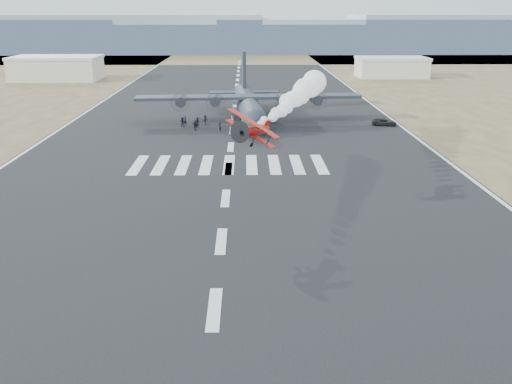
{
  "coord_description": "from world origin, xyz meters",
  "views": [
    {
      "loc": [
        2.2,
        -22.78,
        19.63
      ],
      "look_at": [
        3.12,
        25.71,
        4.0
      ],
      "focal_mm": 40.0,
      "sensor_mm": 36.0,
      "label": 1
    }
  ],
  "objects_px": {
    "crew_e": "(264,126)",
    "crew_f": "(183,122)",
    "hangar_right": "(391,67)",
    "transport_aircraft": "(248,104)",
    "support_vehicle": "(384,122)",
    "crew_d": "(195,125)",
    "crew_a": "(185,121)",
    "aerobatic_biplane": "(253,130)",
    "crew_c": "(205,120)",
    "crew_h": "(198,122)",
    "crew_g": "(220,126)",
    "crew_b": "(246,125)",
    "hangar_left": "(57,68)"
  },
  "relations": [
    {
      "from": "crew_e",
      "to": "crew_f",
      "type": "height_order",
      "value": "crew_e"
    },
    {
      "from": "hangar_right",
      "to": "transport_aircraft",
      "type": "distance_m",
      "value": 80.81
    },
    {
      "from": "support_vehicle",
      "to": "crew_f",
      "type": "xyz_separation_m",
      "value": [
        -35.4,
        -0.57,
        0.25
      ]
    },
    {
      "from": "transport_aircraft",
      "to": "crew_f",
      "type": "relative_size",
      "value": 23.77
    },
    {
      "from": "crew_d",
      "to": "crew_a",
      "type": "bearing_deg",
      "value": 87.67
    },
    {
      "from": "support_vehicle",
      "to": "crew_f",
      "type": "height_order",
      "value": "crew_f"
    },
    {
      "from": "aerobatic_biplane",
      "to": "crew_e",
      "type": "height_order",
      "value": "aerobatic_biplane"
    },
    {
      "from": "aerobatic_biplane",
      "to": "crew_e",
      "type": "xyz_separation_m",
      "value": [
        2.35,
        40.43,
        -7.71
      ]
    },
    {
      "from": "crew_c",
      "to": "crew_h",
      "type": "bearing_deg",
      "value": 39.09
    },
    {
      "from": "transport_aircraft",
      "to": "crew_c",
      "type": "relative_size",
      "value": 24.39
    },
    {
      "from": "aerobatic_biplane",
      "to": "crew_e",
      "type": "relative_size",
      "value": 3.14
    },
    {
      "from": "crew_h",
      "to": "crew_g",
      "type": "bearing_deg",
      "value": -174.22
    },
    {
      "from": "crew_a",
      "to": "crew_c",
      "type": "relative_size",
      "value": 1.02
    },
    {
      "from": "crew_a",
      "to": "transport_aircraft",
      "type": "bearing_deg",
      "value": 37.19
    },
    {
      "from": "hangar_right",
      "to": "support_vehicle",
      "type": "xyz_separation_m",
      "value": [
        -19.35,
        -73.96,
        -2.4
      ]
    },
    {
      "from": "crew_c",
      "to": "crew_f",
      "type": "relative_size",
      "value": 0.97
    },
    {
      "from": "support_vehicle",
      "to": "crew_b",
      "type": "relative_size",
      "value": 2.46
    },
    {
      "from": "crew_d",
      "to": "crew_h",
      "type": "height_order",
      "value": "crew_h"
    },
    {
      "from": "crew_a",
      "to": "aerobatic_biplane",
      "type": "bearing_deg",
      "value": -63.7
    },
    {
      "from": "crew_a",
      "to": "crew_g",
      "type": "relative_size",
      "value": 1.06
    },
    {
      "from": "transport_aircraft",
      "to": "crew_a",
      "type": "bearing_deg",
      "value": -159.01
    },
    {
      "from": "hangar_left",
      "to": "crew_f",
      "type": "bearing_deg",
      "value": -58.11
    },
    {
      "from": "hangar_right",
      "to": "crew_c",
      "type": "relative_size",
      "value": 12.33
    },
    {
      "from": "crew_e",
      "to": "aerobatic_biplane",
      "type": "bearing_deg",
      "value": 118.02
    },
    {
      "from": "crew_b",
      "to": "crew_c",
      "type": "relative_size",
      "value": 1.06
    },
    {
      "from": "support_vehicle",
      "to": "crew_c",
      "type": "xyz_separation_m",
      "value": [
        -31.61,
        1.57,
        0.23
      ]
    },
    {
      "from": "transport_aircraft",
      "to": "crew_a",
      "type": "xyz_separation_m",
      "value": [
        -11.1,
        -5.12,
        -2.17
      ]
    },
    {
      "from": "aerobatic_biplane",
      "to": "crew_h",
      "type": "bearing_deg",
      "value": 117.88
    },
    {
      "from": "hangar_left",
      "to": "hangar_right",
      "type": "xyz_separation_m",
      "value": [
        98.0,
        5.0,
        -0.4
      ]
    },
    {
      "from": "support_vehicle",
      "to": "crew_h",
      "type": "distance_m",
      "value": 32.75
    },
    {
      "from": "aerobatic_biplane",
      "to": "crew_g",
      "type": "xyz_separation_m",
      "value": [
        -5.03,
        40.96,
        -7.77
      ]
    },
    {
      "from": "crew_b",
      "to": "crew_g",
      "type": "relative_size",
      "value": 1.1
    },
    {
      "from": "crew_f",
      "to": "hangar_right",
      "type": "bearing_deg",
      "value": -94.14
    },
    {
      "from": "crew_c",
      "to": "crew_a",
      "type": "bearing_deg",
      "value": -15.26
    },
    {
      "from": "hangar_left",
      "to": "crew_c",
      "type": "height_order",
      "value": "hangar_left"
    },
    {
      "from": "crew_e",
      "to": "crew_h",
      "type": "xyz_separation_m",
      "value": [
        -11.34,
        3.35,
        0.06
      ]
    },
    {
      "from": "hangar_right",
      "to": "transport_aircraft",
      "type": "xyz_separation_m",
      "value": [
        -43.29,
        -68.24,
        0.01
      ]
    },
    {
      "from": "transport_aircraft",
      "to": "crew_d",
      "type": "distance_m",
      "value": 13.21
    },
    {
      "from": "aerobatic_biplane",
      "to": "crew_e",
      "type": "bearing_deg",
      "value": 102.95
    },
    {
      "from": "transport_aircraft",
      "to": "crew_g",
      "type": "distance_m",
      "value": 11.34
    },
    {
      "from": "aerobatic_biplane",
      "to": "transport_aircraft",
      "type": "bearing_deg",
      "value": 106.53
    },
    {
      "from": "crew_c",
      "to": "crew_h",
      "type": "height_order",
      "value": "crew_h"
    },
    {
      "from": "hangar_left",
      "to": "crew_f",
      "type": "xyz_separation_m",
      "value": [
        43.26,
        -69.53,
        -2.55
      ]
    },
    {
      "from": "crew_b",
      "to": "crew_f",
      "type": "xyz_separation_m",
      "value": [
        -10.97,
        3.43,
        -0.03
      ]
    },
    {
      "from": "crew_e",
      "to": "transport_aircraft",
      "type": "bearing_deg",
      "value": -44.93
    },
    {
      "from": "crew_e",
      "to": "crew_f",
      "type": "bearing_deg",
      "value": 14.42
    },
    {
      "from": "hangar_right",
      "to": "crew_f",
      "type": "height_order",
      "value": "hangar_right"
    },
    {
      "from": "support_vehicle",
      "to": "crew_a",
      "type": "distance_m",
      "value": 35.06
    },
    {
      "from": "crew_c",
      "to": "crew_h",
      "type": "xyz_separation_m",
      "value": [
        -1.1,
        -3.06,
        0.1
      ]
    },
    {
      "from": "crew_f",
      "to": "crew_g",
      "type": "bearing_deg",
      "value": -177.2
    }
  ]
}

